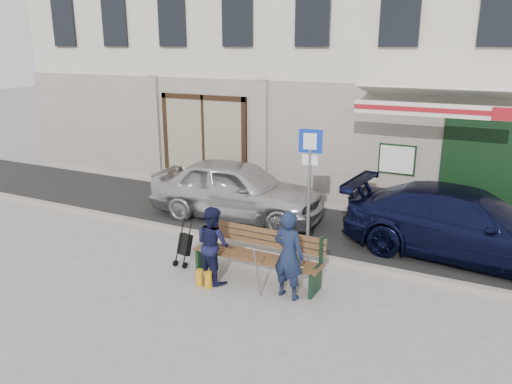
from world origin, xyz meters
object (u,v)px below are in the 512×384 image
Objects in this scene: woman at (213,244)px; bench at (255,256)px; car_navy at (466,224)px; man at (289,255)px; car_silver at (237,189)px; stroller at (185,245)px; parking_sign at (310,172)px.

bench is at bearing -127.99° from woman.
car_navy is 3.12× the size of man.
woman is (-1.45, -0.03, -0.07)m from man.
man is 1.10× the size of woman.
stroller is at bearing -175.40° from car_silver.
car_navy is 5.40× the size of stroller.
stroller is at bearing 124.90° from car_navy.
stroller is (0.43, -2.85, -0.34)m from car_silver.
parking_sign is at bearing -93.12° from woman.
man reaches higher than car_silver.
bench is 1.57× the size of man.
car_silver is at bearing 112.28° from stroller.
car_navy reaches higher than bench.
woman is 0.96m from stroller.
parking_sign is 2.50m from woman.
bench reaches higher than stroller.
parking_sign reaches higher than bench.
parking_sign is 1.05× the size of bench.
parking_sign is (-2.91, -1.08, 0.99)m from car_navy.
car_silver is 2.72m from parking_sign.
bench is (1.94, -2.81, -0.27)m from car_silver.
woman is at bearing -150.83° from bench.
car_silver is at bearing 146.04° from parking_sign.
car_navy is at bearing -94.39° from car_silver.
car_silver is 5.20m from car_navy.
car_navy is 3.43× the size of woman.
car_silver is 1.69× the size of parking_sign.
car_silver is at bearing 93.96° from car_navy.
bench is 0.79m from woman.
bench is 1.51m from stroller.
bench is at bearing 134.78° from car_navy.
man reaches higher than stroller.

